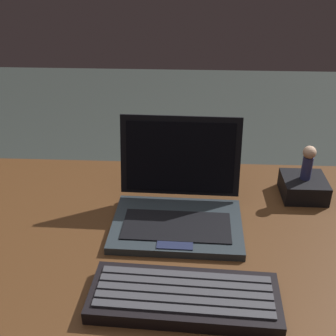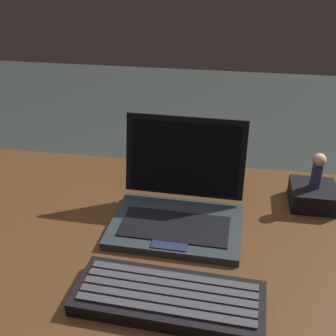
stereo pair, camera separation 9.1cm
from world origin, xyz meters
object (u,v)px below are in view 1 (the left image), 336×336
laptop_front (178,204)px  figurine_stand (303,187)px  figurine (308,161)px  external_keyboard (184,297)px

laptop_front → figurine_stand: laptop_front is taller
laptop_front → figurine: 0.34m
figurine → figurine_stand: bearing=180.0°
external_keyboard → figurine: figurine is taller
figurine_stand → figurine: figurine is taller
laptop_front → figurine: size_ratio=3.31×
external_keyboard → figurine_stand: (0.30, 0.38, 0.01)m
external_keyboard → figurine: bearing=51.9°
laptop_front → external_keyboard: laptop_front is taller
figurine_stand → figurine: bearing=0.0°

